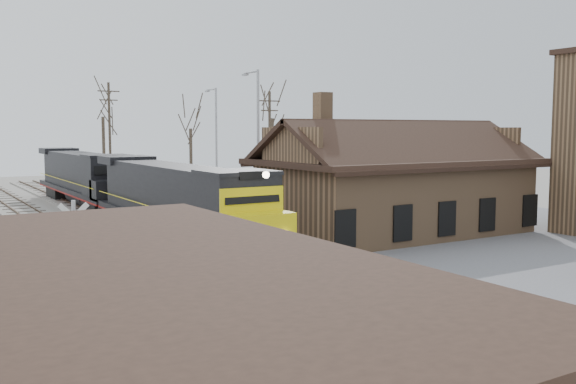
{
  "coord_description": "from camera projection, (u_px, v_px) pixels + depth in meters",
  "views": [
    {
      "loc": [
        -12.03,
        -15.72,
        5.9
      ],
      "look_at": [
        3.03,
        9.0,
        3.05
      ],
      "focal_mm": 40.0,
      "sensor_mm": 36.0,
      "label": 1
    }
  ],
  "objects": [
    {
      "name": "track_siding",
      "position": [
        88.0,
        252.0,
        30.58
      ],
      "size": [
        3.4,
        90.0,
        0.24
      ],
      "color": "#9A958B",
      "rests_on": "ground"
    },
    {
      "name": "streetlight_c",
      "position": [
        216.0,
        138.0,
        53.29
      ],
      "size": [
        0.25,
        2.04,
        9.29
      ],
      "color": "#A5A8AD",
      "rests_on": "ground"
    },
    {
      "name": "ground",
      "position": [
        355.0,
        317.0,
        20.17
      ],
      "size": [
        140.0,
        140.0,
        0.0
      ],
      "primitive_type": "plane",
      "color": "#9A958B",
      "rests_on": "ground"
    },
    {
      "name": "utility_pole_c",
      "position": [
        270.0,
        143.0,
        54.11
      ],
      "size": [
        2.0,
        0.24,
        9.05
      ],
      "color": "#382D23",
      "rests_on": "ground"
    },
    {
      "name": "utility_pole_b",
      "position": [
        110.0,
        136.0,
        58.76
      ],
      "size": [
        2.0,
        0.24,
        10.14
      ],
      "color": "#382D23",
      "rests_on": "ground"
    },
    {
      "name": "streetlight_b",
      "position": [
        257.0,
        138.0,
        40.22
      ],
      "size": [
        0.25,
        2.04,
        9.57
      ],
      "color": "#A5A8AD",
      "rests_on": "ground"
    },
    {
      "name": "locomotive_lead",
      "position": [
        180.0,
        202.0,
        32.28
      ],
      "size": [
        2.85,
        19.11,
        4.24
      ],
      "color": "black",
      "rests_on": "ground"
    },
    {
      "name": "depot",
      "position": [
        395.0,
        191.0,
        36.34
      ],
      "size": [
        15.2,
        9.31,
        7.9
      ],
      "color": "#936D4C",
      "rests_on": "ground"
    },
    {
      "name": "track_main",
      "position": [
        177.0,
        243.0,
        32.91
      ],
      "size": [
        3.4,
        90.0,
        0.24
      ],
      "color": "#9A958B",
      "rests_on": "ground"
    },
    {
      "name": "road",
      "position": [
        355.0,
        317.0,
        20.17
      ],
      "size": [
        60.0,
        9.0,
        0.03
      ],
      "primitive_type": "cube",
      "color": "slate",
      "rests_on": "ground"
    },
    {
      "name": "tree_c",
      "position": [
        103.0,
        105.0,
        62.93
      ],
      "size": [
        4.74,
        4.74,
        11.62
      ],
      "color": "#382D23",
      "rests_on": "ground"
    },
    {
      "name": "tree_d",
      "position": [
        190.0,
        118.0,
        59.73
      ],
      "size": [
        3.97,
        3.97,
        9.72
      ],
      "color": "#382D23",
      "rests_on": "ground"
    },
    {
      "name": "tree_e",
      "position": [
        272.0,
        106.0,
        58.42
      ],
      "size": [
        4.59,
        4.59,
        11.24
      ],
      "color": "#382D23",
      "rests_on": "ground"
    },
    {
      "name": "locomotive_trailing",
      "position": [
        84.0,
        178.0,
        48.75
      ],
      "size": [
        2.85,
        19.11,
        4.01
      ],
      "color": "black",
      "rests_on": "ground"
    },
    {
      "name": "crossbuck_far",
      "position": [
        75.0,
        261.0,
        20.27
      ],
      "size": [
        1.05,
        0.28,
        3.68
      ],
      "rotation": [
        0.0,
        0.0,
        3.01
      ],
      "color": "#A5A8AD",
      "rests_on": "ground"
    }
  ]
}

